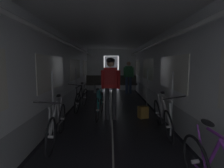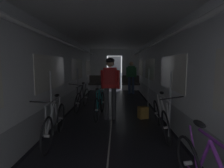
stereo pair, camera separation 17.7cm
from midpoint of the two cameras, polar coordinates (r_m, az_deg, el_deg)
train_car_shell at (r=5.27m, az=0.97°, el=7.88°), size 3.14×12.34×2.57m
bench_seat_far_left at (r=9.84m, az=-4.06°, el=0.53°), size 0.98×0.51×0.95m
bench_seat_far_right at (r=9.83m, az=6.44°, el=0.50°), size 0.98×0.51×0.95m
bicycle_black at (r=6.24m, az=-8.67°, el=-4.58°), size 0.45×1.69×0.95m
bicycle_white at (r=4.22m, az=16.50°, el=-10.08°), size 0.44×1.69×0.96m
bicycle_silver at (r=3.80m, az=-16.49°, el=-11.88°), size 0.44×1.69×0.95m
person_cyclist_aisle at (r=4.93m, az=0.44°, el=0.71°), size 0.54×0.40×1.73m
bicycle_teal_in_aisle at (r=5.32m, az=-3.00°, el=-6.38°), size 0.44×1.69×0.93m
person_standing_near_bench at (r=9.42m, az=6.68°, el=2.74°), size 0.53×0.23×1.69m
backpack_on_floor at (r=5.32m, az=10.78°, el=-8.87°), size 0.31×0.28×0.34m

